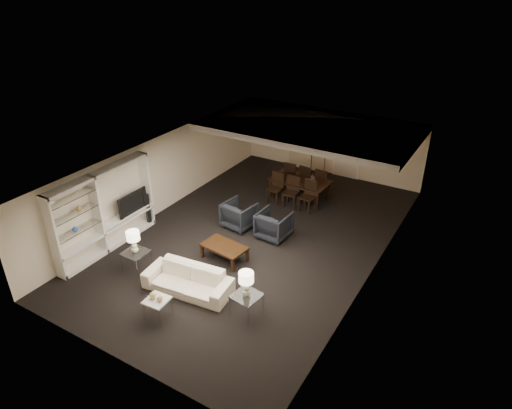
{
  "coord_description": "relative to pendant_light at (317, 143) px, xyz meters",
  "views": [
    {
      "loc": [
        5.88,
        -9.89,
        7.23
      ],
      "look_at": [
        0.0,
        0.0,
        1.1
      ],
      "focal_mm": 32.0,
      "sensor_mm": 36.0,
      "label": 1
    }
  ],
  "objects": [
    {
      "name": "ceiling",
      "position": [
        -0.3,
        -3.5,
        0.58
      ],
      "size": [
        7.0,
        11.0,
        0.02
      ],
      "primitive_type": "cube",
      "color": "silver",
      "rests_on": "ground"
    },
    {
      "name": "chair_fm",
      "position": [
        -0.31,
        0.06,
        -1.4
      ],
      "size": [
        0.52,
        0.52,
        1.03
      ],
      "primitive_type": null,
      "rotation": [
        0.0,
        0.0,
        3.05
      ],
      "color": "black",
      "rests_on": "floor"
    },
    {
      "name": "door",
      "position": [
        0.4,
        1.97,
        -0.87
      ],
      "size": [
        0.9,
        0.05,
        2.1
      ],
      "primitive_type": "cube",
      "color": "silver",
      "rests_on": "wall_back"
    },
    {
      "name": "side_table_right",
      "position": [
        1.24,
        -6.51,
        -1.64
      ],
      "size": [
        0.68,
        0.68,
        0.57
      ],
      "primitive_type": null,
      "rotation": [
        0.0,
        0.0,
        -0.12
      ],
      "color": "white",
      "rests_on": "floor"
    },
    {
      "name": "table_lamp_right",
      "position": [
        1.24,
        -6.51,
        -1.04
      ],
      "size": [
        0.38,
        0.38,
        0.63
      ],
      "primitive_type": null,
      "rotation": [
        0.0,
        0.0,
        0.12
      ],
      "color": "beige",
      "rests_on": "side_table_right"
    },
    {
      "name": "pendant_light",
      "position": [
        0.0,
        0.0,
        0.0
      ],
      "size": [
        0.52,
        0.52,
        0.24
      ],
      "primitive_type": "cylinder",
      "color": "#D8591E",
      "rests_on": "ceiling_soffit"
    },
    {
      "name": "chair_fr",
      "position": [
        0.29,
        0.06,
        -1.4
      ],
      "size": [
        0.53,
        0.53,
        1.03
      ],
      "primitive_type": null,
      "rotation": [
        0.0,
        0.0,
        3.03
      ],
      "color": "black",
      "rests_on": "floor"
    },
    {
      "name": "painting",
      "position": [
        1.8,
        1.96,
        -0.37
      ],
      "size": [
        0.95,
        0.04,
        0.65
      ],
      "primitive_type": "cube",
      "color": "#142D38",
      "rests_on": "wall_back"
    },
    {
      "name": "chair_fl",
      "position": [
        -0.91,
        0.06,
        -1.4
      ],
      "size": [
        0.49,
        0.49,
        1.03
      ],
      "primitive_type": null,
      "rotation": [
        0.0,
        0.0,
        3.17
      ],
      "color": "black",
      "rests_on": "floor"
    },
    {
      "name": "curtains",
      "position": [
        -1.2,
        1.92,
        -0.72
      ],
      "size": [
        1.5,
        0.12,
        2.4
      ],
      "primitive_type": "cube",
      "color": "beige",
      "rests_on": "wall_back"
    },
    {
      "name": "side_table_left",
      "position": [
        -2.16,
        -6.51,
        -1.64
      ],
      "size": [
        0.61,
        0.61,
        0.57
      ],
      "primitive_type": null,
      "rotation": [
        0.0,
        0.0,
        -0.01
      ],
      "color": "silver",
      "rests_on": "floor"
    },
    {
      "name": "sofa",
      "position": [
        -0.46,
        -6.51,
        -1.6
      ],
      "size": [
        2.29,
        1.09,
        0.64
      ],
      "primitive_type": "imported",
      "rotation": [
        0.0,
        0.0,
        0.11
      ],
      "color": "beige",
      "rests_on": "floor"
    },
    {
      "name": "chair_nr",
      "position": [
        0.29,
        -1.24,
        -1.4
      ],
      "size": [
        0.52,
        0.52,
        1.03
      ],
      "primitive_type": null,
      "rotation": [
        0.0,
        0.0,
        -0.1
      ],
      "color": "black",
      "rests_on": "floor"
    },
    {
      "name": "vase_blue",
      "position": [
        -3.61,
        -7.11,
        -0.78
      ],
      "size": [
        0.15,
        0.15,
        0.16
      ],
      "primitive_type": "imported",
      "color": "#2854B0",
      "rests_on": "media_unit"
    },
    {
      "name": "floor",
      "position": [
        -0.3,
        -3.5,
        -1.92
      ],
      "size": [
        11.0,
        11.0,
        0.0
      ],
      "primitive_type": "plane",
      "color": "black",
      "rests_on": "ground"
    },
    {
      "name": "armchair_right",
      "position": [
        0.14,
        -3.21,
        -1.51
      ],
      "size": [
        0.92,
        0.94,
        0.82
      ],
      "primitive_type": "imported",
      "rotation": [
        0.0,
        0.0,
        3.1
      ],
      "color": "black",
      "rests_on": "floor"
    },
    {
      "name": "vase_amber",
      "position": [
        -3.61,
        -6.86,
        -0.28
      ],
      "size": [
        0.16,
        0.16,
        0.16
      ],
      "primitive_type": "imported",
      "color": "#BC8A3E",
      "rests_on": "media_unit"
    },
    {
      "name": "marble_table",
      "position": [
        -0.46,
        -7.61,
        -1.67
      ],
      "size": [
        0.54,
        0.54,
        0.5
      ],
      "primitive_type": null,
      "rotation": [
        0.0,
        0.0,
        0.06
      ],
      "color": "silver",
      "rests_on": "floor"
    },
    {
      "name": "wall_front",
      "position": [
        -0.3,
        -9.0,
        -0.67
      ],
      "size": [
        7.0,
        0.02,
        2.5
      ],
      "primitive_type": "cube",
      "color": "beige",
      "rests_on": "ground"
    },
    {
      "name": "chair_nl",
      "position": [
        -0.91,
        -1.24,
        -1.4
      ],
      "size": [
        0.49,
        0.49,
        1.03
      ],
      "primitive_type": null,
      "rotation": [
        0.0,
        0.0,
        -0.03
      ],
      "color": "black",
      "rests_on": "floor"
    },
    {
      "name": "floor_lamp",
      "position": [
        -0.91,
        1.7,
        -1.07
      ],
      "size": [
        0.3,
        0.3,
        1.7
      ],
      "primitive_type": null,
      "rotation": [
        0.0,
        0.0,
        0.27
      ],
      "color": "black",
      "rests_on": "floor"
    },
    {
      "name": "media_unit",
      "position": [
        -3.61,
        -6.1,
        -0.74
      ],
      "size": [
        0.38,
        3.4,
        2.35
      ],
      "primitive_type": null,
      "color": "white",
      "rests_on": "wall_left"
    },
    {
      "name": "ceiling_soffit",
      "position": [
        -0.3,
        0.0,
        0.48
      ],
      "size": [
        7.0,
        4.0,
        0.2
      ],
      "primitive_type": "cube",
      "color": "silver",
      "rests_on": "ceiling"
    },
    {
      "name": "table_lamp_left",
      "position": [
        -2.16,
        -6.51,
        -1.04
      ],
      "size": [
        0.35,
        0.35,
        0.63
      ],
      "primitive_type": null,
      "rotation": [
        0.0,
        0.0,
        -0.01
      ],
      "color": "beige",
      "rests_on": "side_table_left"
    },
    {
      "name": "gold_gourd_b",
      "position": [
        -0.36,
        -7.61,
        -1.34
      ],
      "size": [
        0.14,
        0.14,
        0.14
      ],
      "primitive_type": "sphere",
      "color": "tan",
      "rests_on": "marble_table"
    },
    {
      "name": "coffee_table",
      "position": [
        -0.46,
        -4.91,
        -1.7
      ],
      "size": [
        1.29,
        0.85,
        0.43
      ],
      "primitive_type": null,
      "rotation": [
        0.0,
        0.0,
        -0.12
      ],
      "color": "black",
      "rests_on": "floor"
    },
    {
      "name": "floor_speaker",
      "position": [
        -3.5,
        -4.58,
        -1.38
      ],
      "size": [
        0.15,
        0.15,
        1.08
      ],
      "primitive_type": "cube",
      "rotation": [
        0.0,
        0.0,
        -0.32
      ],
      "color": "black",
      "rests_on": "floor"
    },
    {
      "name": "chair_nm",
      "position": [
        -0.31,
        -1.24,
        -1.4
      ],
      "size": [
        0.52,
        0.52,
        1.03
      ],
      "primitive_type": null,
      "rotation": [
        0.0,
        0.0,
        0.1
      ],
      "color": "black",
      "rests_on": "floor"
    },
    {
      "name": "gold_gourd_a",
      "position": [
        -0.56,
        -7.61,
        -1.33
      ],
      "size": [
        0.16,
        0.16,
        0.16
      ],
      "primitive_type": "sphere",
      "color": "#D3C070",
      "rests_on": "marble_table"
    },
    {
      "name": "wall_back",
      "position": [
        -0.3,
        2.0,
        -0.67
      ],
      "size": [
        7.0,
        0.02,
        2.5
      ],
      "primitive_type": "cube",
      "color": "beige",
      "rests_on": "ground"
    },
    {
      "name": "dining_table",
      "position": [
        -0.31,
        -0.59,
        -1.57
      ],
      "size": [
        2.02,
        1.18,
        0.7
      ],
      "primitive_type": "imported",
      "rotation": [
        0.0,
        0.0,
        -0.04
      ],
      "color": "black",
      "rests_on": "floor"
    },
    {
      "name": "wall_left",
      "position": [
        -3.8,
        -3.5,
        -0.67
      ],
      "size": [
        0.02,
        11.0,
        2.5
      ],
      "primitive_type": "cube",
      "color": "beige",
      "rests_on": "ground"
    },
    {
      "name": "wall_right",
      "position": [
        3.2,
        -3.5,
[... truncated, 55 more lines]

